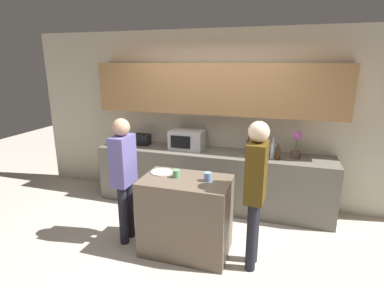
{
  "coord_description": "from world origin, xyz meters",
  "views": [
    {
      "loc": [
        1.0,
        -2.89,
        2.2
      ],
      "look_at": [
        -0.0,
        0.38,
        1.27
      ],
      "focal_mm": 28.0,
      "sensor_mm": 36.0,
      "label": 1
    }
  ],
  "objects_px": {
    "plate_on_island": "(162,172)",
    "person_left": "(256,184)",
    "microwave": "(187,139)",
    "bottle_3": "(266,149)",
    "bottle_5": "(278,153)",
    "bottle_4": "(273,150)",
    "potted_plant": "(296,144)",
    "toaster": "(142,139)",
    "bottle_1": "(253,150)",
    "bottle_2": "(260,148)",
    "cup_0": "(176,174)",
    "person_center": "(124,171)",
    "bottle_0": "(249,146)",
    "cup_1": "(208,177)"
  },
  "relations": [
    {
      "from": "plate_on_island",
      "to": "person_left",
      "type": "bearing_deg",
      "value": -8.14
    },
    {
      "from": "microwave",
      "to": "bottle_3",
      "type": "distance_m",
      "value": 1.21
    },
    {
      "from": "bottle_5",
      "to": "bottle_4",
      "type": "bearing_deg",
      "value": 149.91
    },
    {
      "from": "potted_plant",
      "to": "microwave",
      "type": "bearing_deg",
      "value": -179.94
    },
    {
      "from": "toaster",
      "to": "bottle_1",
      "type": "bearing_deg",
      "value": -3.84
    },
    {
      "from": "bottle_3",
      "to": "bottle_2",
      "type": "bearing_deg",
      "value": -161.22
    },
    {
      "from": "bottle_4",
      "to": "cup_0",
      "type": "distance_m",
      "value": 1.56
    },
    {
      "from": "person_left",
      "to": "person_center",
      "type": "bearing_deg",
      "value": 91.84
    },
    {
      "from": "bottle_1",
      "to": "plate_on_island",
      "type": "distance_m",
      "value": 1.45
    },
    {
      "from": "bottle_0",
      "to": "person_center",
      "type": "height_order",
      "value": "person_center"
    },
    {
      "from": "bottle_1",
      "to": "person_center",
      "type": "relative_size",
      "value": 0.16
    },
    {
      "from": "toaster",
      "to": "bottle_4",
      "type": "height_order",
      "value": "bottle_4"
    },
    {
      "from": "bottle_1",
      "to": "person_center",
      "type": "xyz_separation_m",
      "value": [
        -1.42,
        -1.19,
        -0.05
      ]
    },
    {
      "from": "bottle_4",
      "to": "plate_on_island",
      "type": "bearing_deg",
      "value": -138.88
    },
    {
      "from": "potted_plant",
      "to": "bottle_3",
      "type": "height_order",
      "value": "potted_plant"
    },
    {
      "from": "bottle_3",
      "to": "cup_0",
      "type": "xyz_separation_m",
      "value": [
        -0.92,
        -1.26,
        -0.02
      ]
    },
    {
      "from": "plate_on_island",
      "to": "bottle_0",
      "type": "bearing_deg",
      "value": 54.87
    },
    {
      "from": "bottle_4",
      "to": "person_left",
      "type": "distance_m",
      "value": 1.25
    },
    {
      "from": "bottle_1",
      "to": "cup_1",
      "type": "distance_m",
      "value": 1.23
    },
    {
      "from": "cup_0",
      "to": "person_center",
      "type": "relative_size",
      "value": 0.06
    },
    {
      "from": "bottle_3",
      "to": "bottle_4",
      "type": "xyz_separation_m",
      "value": [
        0.1,
        -0.09,
        0.02
      ]
    },
    {
      "from": "bottle_0",
      "to": "bottle_1",
      "type": "bearing_deg",
      "value": -64.25
    },
    {
      "from": "microwave",
      "to": "bottle_5",
      "type": "height_order",
      "value": "microwave"
    },
    {
      "from": "potted_plant",
      "to": "person_center",
      "type": "distance_m",
      "value": 2.4
    },
    {
      "from": "microwave",
      "to": "bottle_3",
      "type": "relative_size",
      "value": 2.12
    },
    {
      "from": "toaster",
      "to": "potted_plant",
      "type": "height_order",
      "value": "potted_plant"
    },
    {
      "from": "microwave",
      "to": "toaster",
      "type": "bearing_deg",
      "value": 179.89
    },
    {
      "from": "potted_plant",
      "to": "person_left",
      "type": "relative_size",
      "value": 0.24
    },
    {
      "from": "bottle_4",
      "to": "plate_on_island",
      "type": "relative_size",
      "value": 1.15
    },
    {
      "from": "bottle_0",
      "to": "person_center",
      "type": "bearing_deg",
      "value": -134.19
    },
    {
      "from": "bottle_1",
      "to": "bottle_3",
      "type": "height_order",
      "value": "bottle_1"
    },
    {
      "from": "bottle_2",
      "to": "bottle_3",
      "type": "xyz_separation_m",
      "value": [
        0.07,
        0.03,
        -0.02
      ]
    },
    {
      "from": "potted_plant",
      "to": "person_left",
      "type": "xyz_separation_m",
      "value": [
        -0.43,
        -1.36,
        -0.11
      ]
    },
    {
      "from": "toaster",
      "to": "bottle_2",
      "type": "relative_size",
      "value": 0.91
    },
    {
      "from": "toaster",
      "to": "cup_1",
      "type": "bearing_deg",
      "value": -41.79
    },
    {
      "from": "microwave",
      "to": "bottle_1",
      "type": "height_order",
      "value": "microwave"
    },
    {
      "from": "bottle_5",
      "to": "person_left",
      "type": "distance_m",
      "value": 1.22
    },
    {
      "from": "bottle_3",
      "to": "bottle_5",
      "type": "height_order",
      "value": "bottle_3"
    },
    {
      "from": "bottle_4",
      "to": "cup_0",
      "type": "bearing_deg",
      "value": -131.15
    },
    {
      "from": "bottle_2",
      "to": "plate_on_island",
      "type": "xyz_separation_m",
      "value": [
        -1.07,
        -1.15,
        -0.07
      ]
    },
    {
      "from": "toaster",
      "to": "person_center",
      "type": "relative_size",
      "value": 0.16
    },
    {
      "from": "bottle_1",
      "to": "bottle_5",
      "type": "xyz_separation_m",
      "value": [
        0.34,
        -0.03,
        -0.01
      ]
    },
    {
      "from": "plate_on_island",
      "to": "person_center",
      "type": "height_order",
      "value": "person_center"
    },
    {
      "from": "bottle_1",
      "to": "toaster",
      "type": "bearing_deg",
      "value": 176.16
    },
    {
      "from": "bottle_4",
      "to": "plate_on_island",
      "type": "distance_m",
      "value": 1.65
    },
    {
      "from": "microwave",
      "to": "bottle_3",
      "type": "xyz_separation_m",
      "value": [
        1.2,
        -0.02,
        -0.06
      ]
    },
    {
      "from": "cup_0",
      "to": "potted_plant",
      "type": "bearing_deg",
      "value": 43.81
    },
    {
      "from": "bottle_5",
      "to": "cup_1",
      "type": "relative_size",
      "value": 2.29
    },
    {
      "from": "bottle_3",
      "to": "bottle_4",
      "type": "distance_m",
      "value": 0.14
    },
    {
      "from": "cup_1",
      "to": "microwave",
      "type": "bearing_deg",
      "value": 116.99
    }
  ]
}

